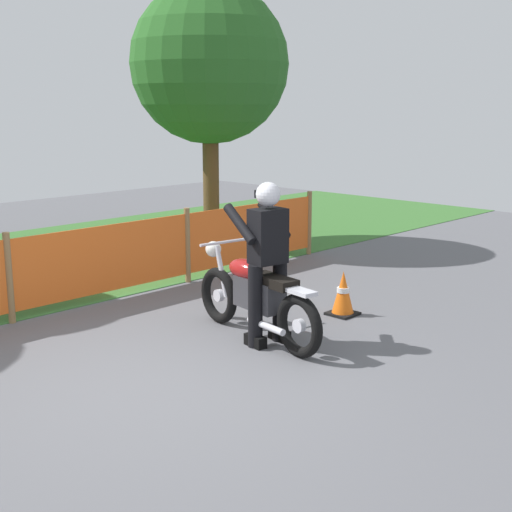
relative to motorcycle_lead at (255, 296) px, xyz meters
The scene contains 6 objects.
ground 1.63m from the motorcycle_lead, behind, with size 24.00×24.00×0.02m, color #5B5B60.
barrier_fence 2.83m from the motorcycle_lead, 123.41° to the left, with size 10.57×0.08×1.05m.
tree_near_right 5.75m from the motorcycle_lead, 53.05° to the left, with size 2.68×2.68×4.45m.
motorcycle_lead is the anchor object (origin of this frame).
rider_lead 0.49m from the motorcycle_lead, 97.99° to the right, with size 0.61×0.62×1.69m.
traffic_cone 1.36m from the motorcycle_lead, ahead, with size 0.32×0.32×0.53m.
Camera 1 is at (-3.53, -4.87, 2.45)m, focal length 49.14 mm.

